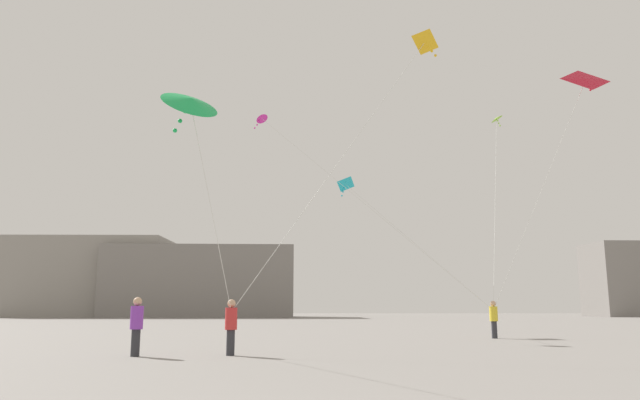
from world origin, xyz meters
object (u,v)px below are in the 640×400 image
person_in_purple (137,324)px  kite_magenta_diamond (269,125)px  building_left_hall (90,278)px  kite_emerald_diamond (190,103)px  kite_crimson_delta (585,82)px  kite_lime_diamond (497,122)px  building_centre_hall (203,282)px  person_in_red (231,325)px  kite_amber_delta (420,50)px  person_in_yellow (494,318)px  kite_cyan_delta (348,187)px

person_in_purple → kite_magenta_diamond: bearing=-38.2°
person_in_purple → building_left_hall: building_left_hall is taller
person_in_purple → kite_emerald_diamond: (2.61, -5.20, 5.09)m
kite_crimson_delta → kite_lime_diamond: bearing=92.6°
building_left_hall → building_centre_hall: size_ratio=0.87×
person_in_red → building_centre_hall: building_centre_hall is taller
kite_magenta_diamond → kite_amber_delta: size_ratio=1.20×
kite_crimson_delta → kite_emerald_diamond: bearing=-139.3°
kite_amber_delta → building_left_hall: (-40.66, 72.71, -4.81)m
person_in_purple → kite_lime_diamond: size_ratio=0.14×
person_in_red → building_left_hall: (-34.30, 74.76, 5.03)m
person_in_yellow → kite_magenta_diamond: (-11.21, 3.89, 10.77)m
person_in_red → building_centre_hall: size_ratio=0.06×
person_in_red → kite_cyan_delta: 18.66m
person_in_red → person_in_yellow: 14.97m
person_in_red → kite_amber_delta: bearing=-75.1°
kite_crimson_delta → building_centre_hall: size_ratio=0.38×
kite_amber_delta → kite_cyan_delta: bearing=98.6°
person_in_purple → kite_lime_diamond: kite_lime_diamond is taller
person_in_yellow → kite_emerald_diamond: bearing=144.4°
building_left_hall → person_in_purple: bearing=-67.2°
person_in_purple → building_centre_hall: building_centre_hall is taller
kite_crimson_delta → building_centre_hall: 73.47m
person_in_yellow → kite_cyan_delta: kite_cyan_delta is taller
kite_magenta_diamond → kite_cyan_delta: (4.54, 2.26, -3.14)m
kite_amber_delta → kite_emerald_diamond: 11.09m
kite_cyan_delta → kite_emerald_diamond: 22.63m
kite_lime_diamond → kite_emerald_diamond: bearing=-119.9°
person_in_yellow → person_in_purple: size_ratio=1.00×
person_in_purple → kite_magenta_diamond: kite_magenta_diamond is taller
kite_magenta_diamond → kite_amber_delta: kite_magenta_diamond is taller
kite_lime_diamond → kite_amber_delta: (-7.71, -17.12, -2.66)m
person_in_purple → building_left_hall: bearing=-6.1°
person_in_red → building_centre_hall: (-16.30, 73.52, 4.32)m
person_in_yellow → kite_cyan_delta: size_ratio=0.22×
building_centre_hall → kite_emerald_diamond: bearing=-78.5°
person_in_yellow → building_centre_hall: size_ratio=0.06×
building_left_hall → building_centre_hall: (18.00, -1.23, -0.71)m
kite_lime_diamond → kite_emerald_diamond: size_ratio=1.98×
person_in_purple → person_in_yellow: bearing=-80.7°
kite_crimson_delta → building_centre_hall: bearing=115.0°
kite_crimson_delta → kite_amber_delta: size_ratio=1.07×
person_in_yellow → kite_amber_delta: 13.60m
kite_amber_delta → kite_emerald_diamond: kite_amber_delta is taller
person_in_purple → kite_lime_diamond: bearing=-69.7°
person_in_purple → building_centre_hall: size_ratio=0.06×
building_left_hall → building_centre_hall: 18.06m
person_in_yellow → kite_emerald_diamond: (-11.00, -15.91, 5.09)m
kite_crimson_delta → kite_cyan_delta: size_ratio=1.38×
kite_lime_diamond → building_centre_hall: bearing=119.2°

